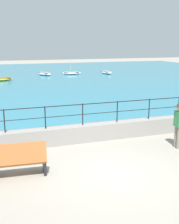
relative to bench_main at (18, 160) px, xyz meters
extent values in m
plane|color=gray|center=(2.83, -0.71, -0.56)|extent=(120.00, 120.00, 0.00)
cube|color=gray|center=(2.83, 2.49, -0.21)|extent=(20.00, 0.56, 0.70)
cylinder|color=black|center=(-0.23, 2.49, 0.59)|extent=(0.04, 0.04, 0.90)
cylinder|color=black|center=(1.30, 2.49, 0.59)|extent=(0.04, 0.04, 0.90)
cylinder|color=black|center=(2.83, 2.49, 0.59)|extent=(0.04, 0.04, 0.90)
cylinder|color=black|center=(4.37, 2.49, 0.59)|extent=(0.04, 0.04, 0.90)
cylinder|color=black|center=(5.90, 2.49, 0.59)|extent=(0.04, 0.04, 0.90)
cylinder|color=black|center=(7.43, 2.49, 0.59)|extent=(0.04, 0.04, 0.90)
cylinder|color=black|center=(2.83, 2.49, 1.01)|extent=(18.40, 0.04, 0.04)
cylinder|color=black|center=(2.83, 2.49, 0.59)|extent=(18.40, 0.03, 0.03)
cube|color=teal|center=(2.83, 25.13, -0.53)|extent=(64.00, 44.32, 0.06)
cube|color=#B76633|center=(0.01, 0.10, -0.10)|extent=(1.74, 0.65, 0.06)
cube|color=#B76633|center=(-0.01, -0.12, 0.25)|extent=(1.71, 0.28, 0.64)
cube|color=black|center=(0.80, 0.03, -0.34)|extent=(0.12, 0.47, 0.43)
cylinder|color=slate|center=(6.07, 0.49, -0.13)|extent=(0.15, 0.15, 0.86)
cylinder|color=slate|center=(6.08, 0.67, -0.13)|extent=(0.15, 0.15, 0.86)
cube|color=#337F4C|center=(6.07, 0.58, 0.60)|extent=(0.24, 0.37, 0.60)
cylinder|color=#337F4C|center=(6.09, 0.82, 0.56)|extent=(0.09, 0.09, 0.52)
ellipsoid|color=white|center=(5.60, 26.89, -0.32)|extent=(1.82, 2.46, 0.36)
cube|color=gray|center=(5.60, 26.89, -0.17)|extent=(1.50, 1.99, 0.06)
ellipsoid|color=white|center=(13.45, 26.02, -0.32)|extent=(1.14, 2.38, 0.36)
cube|color=gray|center=(13.45, 26.02, -0.17)|extent=(0.95, 1.91, 0.06)
ellipsoid|color=white|center=(9.00, 26.66, -0.32)|extent=(2.46, 1.50, 0.36)
cube|color=gray|center=(9.00, 26.66, -0.17)|extent=(1.98, 1.24, 0.06)
cylinder|color=#B2A899|center=(8.91, 26.69, 0.47)|extent=(0.06, 0.06, 1.21)
ellipsoid|color=gold|center=(0.39, 23.04, -0.32)|extent=(2.42, 1.26, 0.36)
cube|color=brown|center=(0.39, 23.04, -0.17)|extent=(1.94, 1.05, 0.06)
camera|label=1|loc=(-0.55, -8.29, 3.44)|focal=46.00mm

